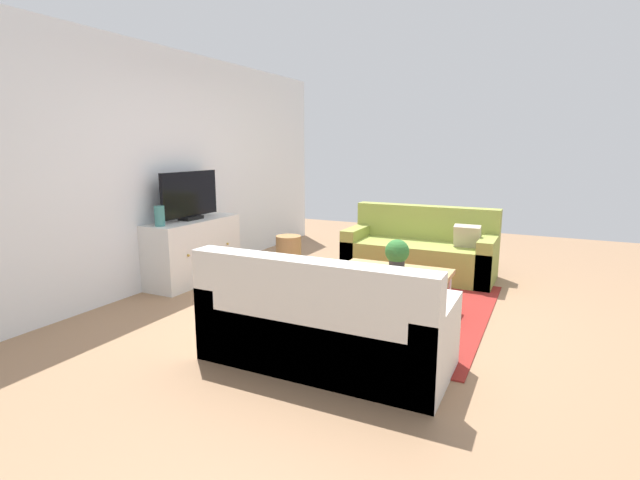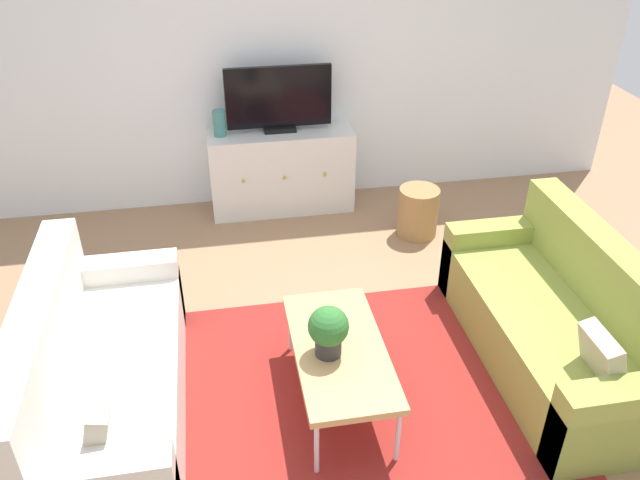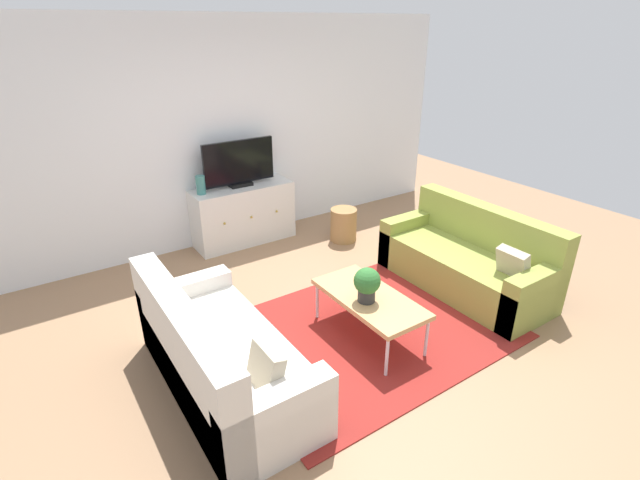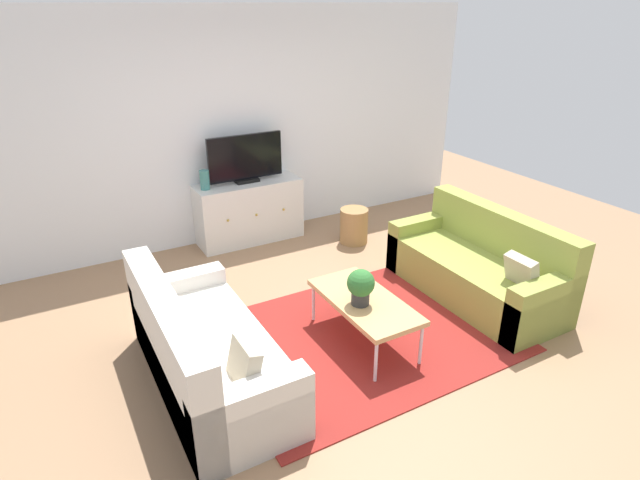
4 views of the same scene
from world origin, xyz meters
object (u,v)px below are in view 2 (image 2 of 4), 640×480
couch_left_side (93,382)px  flat_screen_tv (279,99)px  couch_right_side (563,325)px  tv_console (281,170)px  coffee_table (339,351)px  glass_vase (219,123)px  wicker_basket (418,212)px  potted_plant (328,330)px

couch_left_side → flat_screen_tv: flat_screen_tv is taller
couch_right_side → flat_screen_tv: flat_screen_tv is taller
couch_left_side → tv_console: 2.75m
couch_left_side → flat_screen_tv: 2.86m
coffee_table → glass_vase: (-0.54, 2.48, 0.47)m
glass_vase → wicker_basket: (1.60, -0.69, -0.64)m
coffee_table → potted_plant: (-0.07, -0.04, 0.20)m
couch_right_side → wicker_basket: couch_right_side is taller
couch_right_side → potted_plant: (-1.54, -0.15, 0.31)m
tv_console → flat_screen_tv: (-0.00, 0.02, 0.65)m
glass_vase → wicker_basket: bearing=-23.3°
coffee_table → flat_screen_tv: flat_screen_tv is taller
coffee_table → flat_screen_tv: bearing=90.5°
potted_plant → tv_console: size_ratio=0.24×
couch_right_side → coffee_table: size_ratio=1.69×
couch_right_side → potted_plant: 1.58m
couch_left_side → tv_console: couch_left_side is taller
potted_plant → tv_console: 2.54m
tv_console → potted_plant: bearing=-91.2°
flat_screen_tv → couch_right_side: bearing=-58.1°
couch_right_side → flat_screen_tv: (-1.49, 2.39, 0.74)m
flat_screen_tv → wicker_basket: 1.53m
potted_plant → flat_screen_tv: 2.58m
coffee_table → potted_plant: 0.22m
couch_right_side → tv_console: 2.81m
wicker_basket → flat_screen_tv: bearing=146.8°
coffee_table → tv_console: bearing=90.5°
wicker_basket → coffee_table: bearing=-120.5°
coffee_table → tv_console: size_ratio=0.84×
couch_left_side → potted_plant: couch_left_side is taller
coffee_table → potted_plant: bearing=-150.0°
couch_left_side → glass_vase: (0.86, 2.37, 0.57)m
coffee_table → glass_vase: 2.58m
couch_left_side → potted_plant: 1.37m
tv_console → flat_screen_tv: size_ratio=1.40×
couch_right_side → coffee_table: bearing=-175.8°
coffee_table → wicker_basket: 2.09m
tv_console → glass_vase: bearing=180.0°
coffee_table → glass_vase: size_ratio=4.83×
tv_console → coffee_table: bearing=-89.5°
couch_right_side → flat_screen_tv: size_ratio=2.00×
coffee_table → tv_console: tv_console is taller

